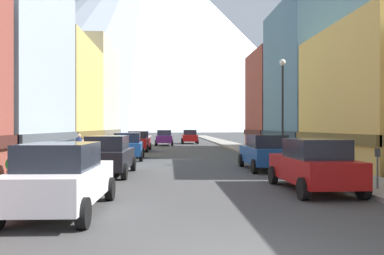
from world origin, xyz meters
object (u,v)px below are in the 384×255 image
(car_left_3, at_px, (138,141))
(car_driving_1, at_px, (190,137))
(car_left_0, at_px, (62,178))
(car_right_0, at_px, (313,165))
(streetlamp_right, at_px, (283,95))
(potted_plant_1, at_px, (14,167))
(car_left_2, at_px, (128,146))
(parking_meter_near, at_px, (378,162))
(pedestrian_0, at_px, (79,149))
(car_right_1, at_px, (265,152))
(car_left_1, at_px, (109,155))
(car_driving_0, at_px, (164,138))

(car_left_3, bearing_deg, car_driving_1, 70.33)
(car_left_0, height_order, car_right_0, same)
(streetlamp_right, bearing_deg, potted_plant_1, -152.05)
(car_left_2, bearing_deg, parking_meter_near, -55.51)
(potted_plant_1, height_order, pedestrian_0, pedestrian_0)
(potted_plant_1, bearing_deg, car_right_1, 21.54)
(car_left_0, height_order, car_left_3, same)
(car_right_0, height_order, car_driving_1, same)
(car_left_0, bearing_deg, car_left_1, 90.00)
(parking_meter_near, xyz_separation_m, streetlamp_right, (-0.40, 9.42, 2.97))
(car_left_0, distance_m, car_driving_1, 40.67)
(streetlamp_right, bearing_deg, car_left_2, 153.94)
(car_left_1, height_order, parking_meter_near, car_left_1)
(car_left_2, bearing_deg, car_left_3, 90.00)
(car_left_2, relative_size, car_right_1, 1.01)
(car_driving_0, height_order, streetlamp_right, streetlamp_right)
(potted_plant_1, relative_size, pedestrian_0, 0.56)
(car_left_0, bearing_deg, potted_plant_1, 121.23)
(car_left_0, distance_m, car_left_3, 25.21)
(car_left_1, distance_m, parking_meter_near, 10.96)
(car_left_3, bearing_deg, car_right_1, -64.14)
(car_left_0, relative_size, potted_plant_1, 4.86)
(car_right_0, height_order, potted_plant_1, car_right_0)
(car_right_1, bearing_deg, car_left_0, -128.55)
(parking_meter_near, xyz_separation_m, potted_plant_1, (-12.75, 2.87, -0.38))
(car_right_0, relative_size, car_driving_1, 1.00)
(car_left_0, xyz_separation_m, pedestrian_0, (-2.45, 12.91, -0.00))
(car_left_1, relative_size, car_driving_0, 1.01)
(streetlamp_right, bearing_deg, car_left_3, 124.35)
(car_left_1, distance_m, car_left_3, 17.43)
(car_left_1, distance_m, car_driving_1, 32.98)
(car_left_1, xyz_separation_m, car_driving_1, (5.40, 32.53, 0.00))
(car_left_0, xyz_separation_m, streetlamp_right, (9.15, 11.83, 3.09))
(car_left_0, bearing_deg, streetlamp_right, 52.27)
(car_left_2, height_order, car_driving_0, same)
(car_left_3, relative_size, parking_meter_near, 3.35)
(car_left_2, xyz_separation_m, car_right_1, (7.60, -6.76, 0.00))
(car_right_0, distance_m, car_driving_1, 37.44)
(car_left_0, distance_m, car_left_2, 16.30)
(car_left_3, bearing_deg, car_driving_0, 78.63)
(car_left_2, distance_m, parking_meter_near, 16.86)
(car_left_0, distance_m, car_right_0, 8.15)
(car_left_1, relative_size, car_left_2, 1.00)
(car_left_3, height_order, car_right_0, same)
(car_right_0, distance_m, pedestrian_0, 14.16)
(car_left_0, height_order, potted_plant_1, car_left_0)
(car_driving_1, bearing_deg, car_left_1, -99.43)
(car_driving_1, bearing_deg, car_driving_0, -127.51)
(car_left_1, bearing_deg, parking_meter_near, -29.39)
(car_driving_0, height_order, car_driving_1, same)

